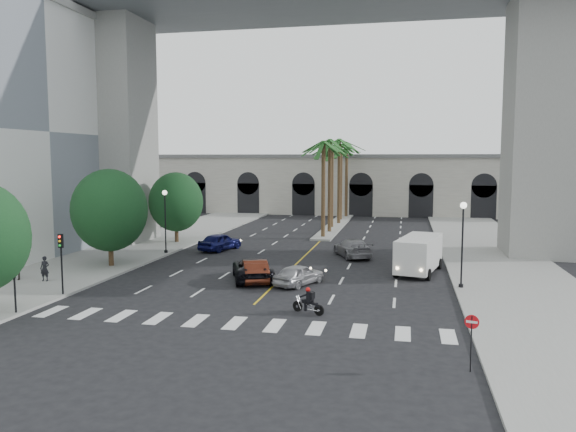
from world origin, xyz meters
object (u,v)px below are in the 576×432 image
(traffic_signal_near, at_px, (14,267))
(pedestrian_a, at_px, (45,269))
(car_b, at_px, (255,270))
(lamp_post_left_far, at_px, (165,216))
(traffic_signal_far, at_px, (61,254))
(car_e, at_px, (220,242))
(cargo_van, at_px, (419,253))
(pedestrian_b, at_px, (15,265))
(car_c, at_px, (253,269))
(car_d, at_px, (352,248))
(motorcycle_rider, at_px, (309,302))
(do_not_enter_sign, at_px, (472,331))
(lamp_post_right, at_px, (462,237))
(car_a, at_px, (299,275))

(traffic_signal_near, height_order, pedestrian_a, traffic_signal_near)
(car_b, bearing_deg, lamp_post_left_far, -60.65)
(traffic_signal_far, relative_size, car_b, 0.83)
(car_e, distance_m, cargo_van, 17.85)
(traffic_signal_near, distance_m, traffic_signal_far, 4.00)
(pedestrian_a, relative_size, pedestrian_b, 0.84)
(car_b, bearing_deg, pedestrian_a, -6.22)
(traffic_signal_near, relative_size, cargo_van, 0.58)
(lamp_post_left_far, height_order, car_c, lamp_post_left_far)
(car_e, bearing_deg, pedestrian_a, 83.43)
(lamp_post_left_far, height_order, traffic_signal_far, lamp_post_left_far)
(lamp_post_left_far, bearing_deg, car_c, -39.61)
(car_d, bearing_deg, car_c, 37.42)
(traffic_signal_near, bearing_deg, motorcycle_rider, 13.07)
(car_d, relative_size, do_not_enter_sign, 2.31)
(motorcycle_rider, relative_size, car_c, 0.34)
(traffic_signal_far, xyz_separation_m, do_not_enter_sign, (21.80, -7.16, -0.92))
(car_b, bearing_deg, traffic_signal_near, 25.50)
(lamp_post_left_far, xyz_separation_m, car_b, (9.90, -8.34, -2.50))
(car_e, bearing_deg, do_not_enter_sign, 144.85)
(lamp_post_right, distance_m, traffic_signal_near, 25.02)
(pedestrian_a, bearing_deg, car_e, 58.60)
(pedestrian_a, relative_size, do_not_enter_sign, 0.73)
(traffic_signal_near, bearing_deg, traffic_signal_far, 90.00)
(lamp_post_right, bearing_deg, pedestrian_b, -172.44)
(lamp_post_left_far, xyz_separation_m, lamp_post_right, (22.80, -8.00, 0.00))
(cargo_van, height_order, do_not_enter_sign, cargo_van)
(car_a, bearing_deg, do_not_enter_sign, 149.92)
(car_a, bearing_deg, motorcycle_rider, 130.44)
(motorcycle_rider, xyz_separation_m, car_e, (-10.94, 18.04, 0.14))
(lamp_post_left_far, relative_size, car_e, 1.19)
(motorcycle_rider, relative_size, cargo_van, 0.28)
(traffic_signal_far, height_order, motorcycle_rider, traffic_signal_far)
(lamp_post_left_far, relative_size, car_d, 1.06)
(car_b, height_order, car_d, car_d)
(lamp_post_left_far, relative_size, car_b, 1.21)
(cargo_van, distance_m, pedestrian_b, 26.79)
(car_e, height_order, pedestrian_b, pedestrian_b)
(lamp_post_right, relative_size, car_b, 1.21)
(motorcycle_rider, distance_m, car_c, 8.69)
(pedestrian_a, bearing_deg, car_a, 3.69)
(car_c, bearing_deg, car_b, 103.77)
(pedestrian_a, height_order, do_not_enter_sign, do_not_enter_sign)
(pedestrian_b, bearing_deg, motorcycle_rider, 1.31)
(traffic_signal_near, bearing_deg, car_c, 47.65)
(car_c, bearing_deg, lamp_post_left_far, -60.01)
(car_d, bearing_deg, cargo_van, 109.78)
(traffic_signal_far, relative_size, pedestrian_b, 1.93)
(car_a, bearing_deg, traffic_signal_near, 62.14)
(motorcycle_rider, height_order, pedestrian_b, pedestrian_b)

